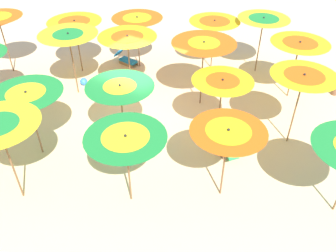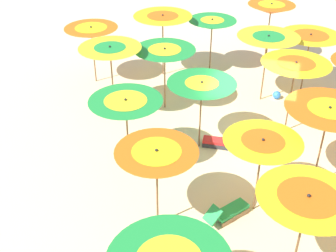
# 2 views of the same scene
# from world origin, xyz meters

# --- Properties ---
(ground) EXTENTS (42.62, 42.62, 0.04)m
(ground) POSITION_xyz_m (0.00, 0.00, -0.02)
(ground) COLOR beige
(beach_umbrella_3) EXTENTS (2.21, 2.21, 2.32)m
(beach_umbrella_3) POSITION_xyz_m (-4.23, 1.50, 2.08)
(beach_umbrella_3) COLOR brown
(beach_umbrella_3) RESTS_ON ground
(beach_umbrella_4) EXTENTS (1.96, 1.96, 2.51)m
(beach_umbrella_4) POSITION_xyz_m (-6.79, -0.17, 2.25)
(beach_umbrella_4) COLOR brown
(beach_umbrella_4) RESTS_ON ground
(beach_umbrella_6) EXTENTS (2.26, 2.26, 2.55)m
(beach_umbrella_6) POSITION_xyz_m (1.37, 2.09, 2.27)
(beach_umbrella_6) COLOR brown
(beach_umbrella_6) RESTS_ON ground
(beach_umbrella_7) EXTENTS (2.13, 2.13, 2.52)m
(beach_umbrella_7) POSITION_xyz_m (-1.21, 1.13, 2.30)
(beach_umbrella_7) COLOR brown
(beach_umbrella_7) RESTS_ON ground
(beach_umbrella_8) EXTENTS (2.17, 2.17, 2.53)m
(beach_umbrella_8) POSITION_xyz_m (-3.10, 0.10, 2.28)
(beach_umbrella_8) COLOR brown
(beach_umbrella_8) RESTS_ON ground
(beach_umbrella_9) EXTENTS (1.94, 1.94, 2.20)m
(beach_umbrella_9) POSITION_xyz_m (-5.09, -2.28, 1.94)
(beach_umbrella_9) COLOR brown
(beach_umbrella_9) RESTS_ON ground
(beach_umbrella_10) EXTENTS (1.98, 1.98, 2.55)m
(beach_umbrella_10) POSITION_xyz_m (4.89, 1.69, 2.31)
(beach_umbrella_10) COLOR brown
(beach_umbrella_10) RESTS_ON ground
(beach_umbrella_11) EXTENTS (1.90, 1.90, 2.23)m
(beach_umbrella_11) POSITION_xyz_m (2.82, 0.64, 1.97)
(beach_umbrella_11) COLOR brown
(beach_umbrella_11) RESTS_ON ground
(beach_umbrella_12) EXTENTS (2.04, 2.04, 2.30)m
(beach_umbrella_12) POSITION_xyz_m (0.49, -1.39, 2.02)
(beach_umbrella_12) COLOR brown
(beach_umbrella_12) RESTS_ON ground
(beach_umbrella_13) EXTENTS (2.10, 2.10, 2.31)m
(beach_umbrella_13) POSITION_xyz_m (-1.50, -3.14, 2.03)
(beach_umbrella_13) COLOR brown
(beach_umbrella_13) RESTS_ON ground
(beach_umbrella_14) EXTENTS (2.27, 2.27, 2.54)m
(beach_umbrella_14) POSITION_xyz_m (-4.05, -4.01, 2.31)
(beach_umbrella_14) COLOR brown
(beach_umbrella_14) RESTS_ON ground
(beach_umbrella_16) EXTENTS (1.92, 1.92, 2.31)m
(beach_umbrella_16) POSITION_xyz_m (4.05, -1.60, 2.07)
(beach_umbrella_16) COLOR brown
(beach_umbrella_16) RESTS_ON ground
(beach_umbrella_17) EXTENTS (2.03, 2.03, 2.29)m
(beach_umbrella_17) POSITION_xyz_m (2.08, -3.13, 2.06)
(beach_umbrella_17) COLOR brown
(beach_umbrella_17) RESTS_ON ground
(beach_umbrella_18) EXTENTS (2.05, 2.05, 2.58)m
(beach_umbrella_18) POSITION_xyz_m (-0.53, -4.68, 2.30)
(beach_umbrella_18) COLOR brown
(beach_umbrella_18) RESTS_ON ground
(beach_umbrella_19) EXTENTS (2.02, 2.02, 2.29)m
(beach_umbrella_19) POSITION_xyz_m (-2.68, -6.40, 2.03)
(beach_umbrella_19) COLOR brown
(beach_umbrella_19) RESTS_ON ground
(lounger_0) EXTENTS (1.28, 1.08, 0.56)m
(lounger_0) POSITION_xyz_m (3.32, 0.06, 0.20)
(lounger_0) COLOR olive
(lounger_0) RESTS_ON ground
(lounger_1) EXTENTS (0.45, 1.25, 0.57)m
(lounger_1) POSITION_xyz_m (0.31, -0.75, 0.20)
(lounger_1) COLOR #333338
(lounger_1) RESTS_ON ground
(beach_ball) EXTENTS (0.30, 0.30, 0.30)m
(beach_ball) POSITION_xyz_m (-3.33, 0.66, 0.15)
(beach_ball) COLOR #337FE5
(beach_ball) RESTS_ON ground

